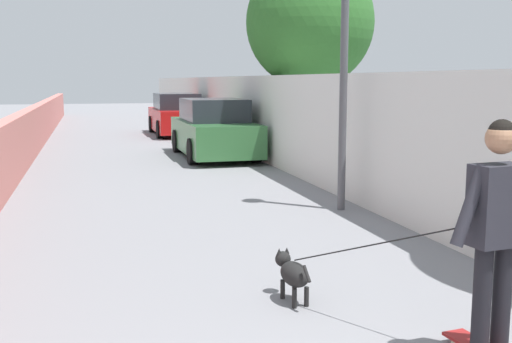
# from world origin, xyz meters

# --- Properties ---
(ground_plane) EXTENTS (80.00, 80.00, 0.00)m
(ground_plane) POSITION_xyz_m (14.00, 0.00, 0.00)
(ground_plane) COLOR gray
(wall_left) EXTENTS (48.00, 0.30, 1.27)m
(wall_left) POSITION_xyz_m (12.00, 2.93, 0.63)
(wall_left) COLOR #CC726B
(wall_left) RESTS_ON ground
(fence_right) EXTENTS (48.00, 0.30, 2.14)m
(fence_right) POSITION_xyz_m (12.00, -2.93, 1.07)
(fence_right) COLOR silver
(fence_right) RESTS_ON ground
(tree_right_mid) EXTENTS (3.15, 3.15, 5.03)m
(tree_right_mid) POSITION_xyz_m (13.00, -3.94, 3.41)
(tree_right_mid) COLOR #473523
(tree_right_mid) RESTS_ON ground
(lamp_post) EXTENTS (0.36, 0.36, 4.29)m
(lamp_post) POSITION_xyz_m (7.26, -2.38, 2.94)
(lamp_post) COLOR #4C4C51
(lamp_post) RESTS_ON ground
(person_skateboarder) EXTENTS (0.26, 0.72, 1.67)m
(person_skateboarder) POSITION_xyz_m (2.09, -1.32, 1.06)
(person_skateboarder) COLOR black
(person_skateboarder) RESTS_ON skateboard
(dog) EXTENTS (1.85, 1.10, 1.06)m
(dog) POSITION_xyz_m (3.62, -0.35, 0.27)
(dog) COLOR black
(dog) RESTS_ON ground
(car_near) EXTENTS (4.30, 1.80, 1.54)m
(car_near) POSITION_xyz_m (14.36, -1.78, 0.72)
(car_near) COLOR #336B38
(car_near) RESTS_ON ground
(car_far) EXTENTS (4.35, 1.80, 1.54)m
(car_far) POSITION_xyz_m (21.36, -1.78, 0.72)
(car_far) COLOR #B71414
(car_far) RESTS_ON ground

